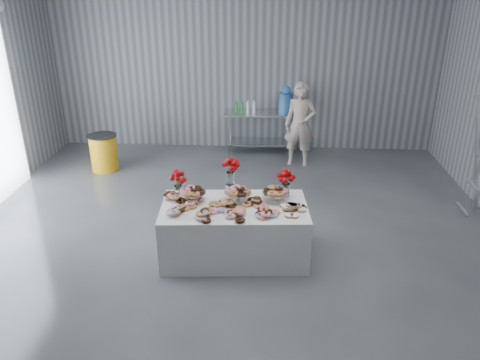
% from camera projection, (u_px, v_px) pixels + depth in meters
% --- Properties ---
extents(ground, '(9.00, 9.00, 0.00)m').
position_uv_depth(ground, '(226.00, 259.00, 6.28)').
color(ground, '#393B41').
rests_on(ground, ground).
extents(room_walls, '(8.04, 9.04, 4.02)m').
position_uv_depth(room_walls, '(200.00, 58.00, 5.28)').
color(room_walls, gray).
rests_on(room_walls, ground).
extents(display_table, '(1.96, 1.13, 0.75)m').
position_uv_depth(display_table, '(234.00, 231.00, 6.22)').
color(display_table, white).
rests_on(display_table, ground).
extents(prep_table, '(1.50, 0.60, 0.90)m').
position_uv_depth(prep_table, '(261.00, 125.00, 9.75)').
color(prep_table, silver).
rests_on(prep_table, ground).
extents(donut_mounds, '(1.86, 0.92, 0.09)m').
position_uv_depth(donut_mounds, '(234.00, 205.00, 6.01)').
color(donut_mounds, '#BA8344').
rests_on(donut_mounds, display_table).
extents(cake_stand_left, '(0.36, 0.36, 0.17)m').
position_uv_depth(cake_stand_left, '(192.00, 191.00, 6.15)').
color(cake_stand_left, silver).
rests_on(cake_stand_left, display_table).
extents(cake_stand_mid, '(0.36, 0.36, 0.17)m').
position_uv_depth(cake_stand_mid, '(238.00, 191.00, 6.15)').
color(cake_stand_mid, silver).
rests_on(cake_stand_mid, display_table).
extents(cake_stand_right, '(0.36, 0.36, 0.17)m').
position_uv_depth(cake_stand_right, '(276.00, 191.00, 6.16)').
color(cake_stand_right, silver).
rests_on(cake_stand_right, display_table).
extents(danish_pile, '(0.48, 0.48, 0.11)m').
position_uv_depth(danish_pile, '(293.00, 207.00, 5.92)').
color(danish_pile, white).
rests_on(danish_pile, display_table).
extents(bouquet_left, '(0.26, 0.26, 0.42)m').
position_uv_depth(bouquet_left, '(177.00, 178.00, 6.18)').
color(bouquet_left, white).
rests_on(bouquet_left, display_table).
extents(bouquet_right, '(0.26, 0.26, 0.42)m').
position_uv_depth(bouquet_right, '(287.00, 176.00, 6.23)').
color(bouquet_right, white).
rests_on(bouquet_right, display_table).
extents(bouquet_center, '(0.26, 0.26, 0.57)m').
position_uv_depth(bouquet_center, '(230.00, 169.00, 6.24)').
color(bouquet_center, silver).
rests_on(bouquet_center, display_table).
extents(water_jug, '(0.28, 0.28, 0.55)m').
position_uv_depth(water_jug, '(286.00, 100.00, 9.50)').
color(water_jug, '#3D7DD2').
rests_on(water_jug, prep_table).
extents(drink_bottles, '(0.54, 0.08, 0.27)m').
position_uv_depth(drink_bottles, '(245.00, 107.00, 9.50)').
color(drink_bottles, '#268C33').
rests_on(drink_bottles, prep_table).
extents(person, '(0.65, 0.47, 1.64)m').
position_uv_depth(person, '(300.00, 125.00, 9.09)').
color(person, '#CC8C93').
rests_on(person, ground).
extents(trash_barrel, '(0.55, 0.55, 0.71)m').
position_uv_depth(trash_barrel, '(104.00, 152.00, 9.01)').
color(trash_barrel, '#F8AC14').
rests_on(trash_barrel, ground).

